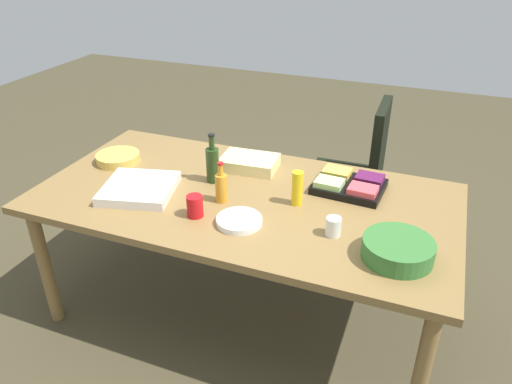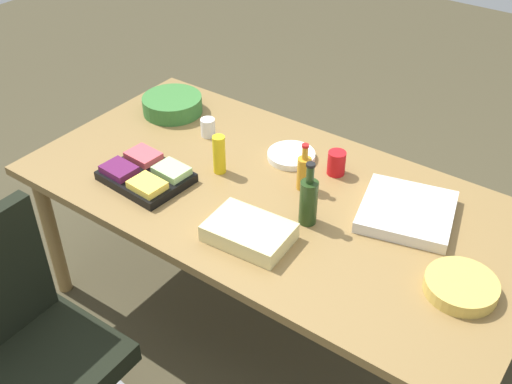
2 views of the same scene
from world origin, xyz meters
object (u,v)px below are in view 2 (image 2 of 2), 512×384
(salad_bowl, at_px, (172,105))
(pizza_box, at_px, (407,212))
(office_chair, at_px, (42,365))
(sheet_cake, at_px, (249,232))
(dressing_bottle, at_px, (304,172))
(paper_cup, at_px, (208,127))
(paper_plate_stack, at_px, (291,155))
(fruit_platter, at_px, (146,174))
(conference_table, at_px, (274,205))
(red_solo_cup, at_px, (336,163))
(chip_bowl, at_px, (461,286))
(mustard_bottle, at_px, (219,154))
(wine_bottle, at_px, (309,200))

(salad_bowl, relative_size, pizza_box, 0.85)
(office_chair, relative_size, sheet_cake, 3.22)
(dressing_bottle, distance_m, paper_cup, 0.61)
(paper_plate_stack, bearing_deg, fruit_platter, 51.25)
(conference_table, xyz_separation_m, paper_cup, (0.52, -0.19, 0.12))
(conference_table, bearing_deg, paper_cup, -20.26)
(office_chair, bearing_deg, fruit_platter, -81.53)
(red_solo_cup, relative_size, fruit_platter, 0.29)
(fruit_platter, bearing_deg, salad_bowl, -58.74)
(paper_cup, xyz_separation_m, sheet_cake, (-0.62, 0.50, -0.01))
(red_solo_cup, distance_m, fruit_platter, 0.84)
(chip_bowl, bearing_deg, mustard_bottle, -4.34)
(wine_bottle, xyz_separation_m, paper_plate_stack, (0.30, -0.35, -0.09))
(wine_bottle, distance_m, fruit_platter, 0.74)
(paper_plate_stack, distance_m, mustard_bottle, 0.35)
(red_solo_cup, height_order, salad_bowl, red_solo_cup)
(pizza_box, bearing_deg, paper_cup, -15.22)
(dressing_bottle, bearing_deg, office_chair, 66.92)
(conference_table, distance_m, salad_bowl, 0.87)
(fruit_platter, bearing_deg, dressing_bottle, -148.68)
(mustard_bottle, xyz_separation_m, salad_bowl, (0.53, -0.28, -0.05))
(conference_table, height_order, pizza_box, pizza_box)
(office_chair, bearing_deg, wine_bottle, -123.33)
(mustard_bottle, relative_size, sheet_cake, 0.57)
(paper_cup, distance_m, pizza_box, 1.05)
(sheet_cake, bearing_deg, mustard_bottle, -37.74)
(office_chair, height_order, salad_bowl, office_chair)
(pizza_box, bearing_deg, paper_plate_stack, -22.23)
(salad_bowl, distance_m, pizza_box, 1.35)
(office_chair, height_order, red_solo_cup, office_chair)
(red_solo_cup, bearing_deg, salad_bowl, 0.57)
(mustard_bottle, bearing_deg, pizza_box, -166.72)
(paper_cup, relative_size, red_solo_cup, 0.82)
(chip_bowl, height_order, red_solo_cup, red_solo_cup)
(office_chair, relative_size, salad_bowl, 3.38)
(fruit_platter, distance_m, sheet_cake, 0.60)
(wine_bottle, relative_size, paper_plate_stack, 1.27)
(dressing_bottle, bearing_deg, fruit_platter, 31.32)
(conference_table, height_order, mustard_bottle, mustard_bottle)
(wine_bottle, relative_size, salad_bowl, 0.92)
(wine_bottle, xyz_separation_m, mustard_bottle, (0.50, -0.07, -0.02))
(fruit_platter, bearing_deg, paper_cup, -87.27)
(paper_plate_stack, bearing_deg, conference_table, 107.89)
(conference_table, relative_size, paper_cup, 24.35)
(paper_cup, height_order, mustard_bottle, mustard_bottle)
(paper_cup, xyz_separation_m, salad_bowl, (0.30, -0.07, -0.00))
(paper_cup, bearing_deg, mustard_bottle, 138.78)
(dressing_bottle, xyz_separation_m, red_solo_cup, (-0.06, -0.18, -0.03))
(red_solo_cup, distance_m, pizza_box, 0.40)
(conference_table, relative_size, wine_bottle, 7.84)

